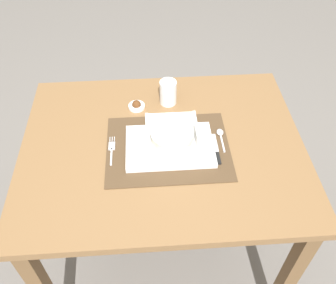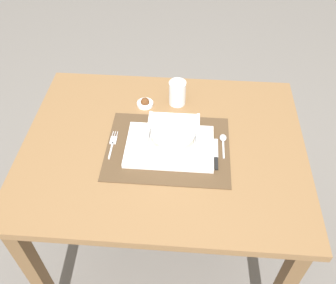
{
  "view_description": "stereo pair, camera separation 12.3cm",
  "coord_description": "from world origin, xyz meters",
  "px_view_note": "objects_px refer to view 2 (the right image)",
  "views": [
    {
      "loc": [
        -0.04,
        -0.86,
        1.66
      ],
      "look_at": [
        0.02,
        -0.02,
        0.77
      ],
      "focal_mm": 39.2,
      "sensor_mm": 36.0,
      "label": 1
    },
    {
      "loc": [
        0.08,
        -0.86,
        1.66
      ],
      "look_at": [
        0.02,
        -0.02,
        0.77
      ],
      "focal_mm": 39.2,
      "sensor_mm": 36.0,
      "label": 2
    }
  ],
  "objects_px": {
    "porridge_bowl": "(173,137)",
    "spoon": "(223,140)",
    "dining_table": "(164,163)",
    "fork": "(113,142)",
    "condiment_saucer": "(145,103)",
    "drinking_glass": "(177,94)",
    "butter_knife": "(216,156)"
  },
  "relations": [
    {
      "from": "porridge_bowl",
      "to": "condiment_saucer",
      "type": "bearing_deg",
      "value": 120.41
    },
    {
      "from": "dining_table",
      "to": "spoon",
      "type": "relative_size",
      "value": 9.0
    },
    {
      "from": "spoon",
      "to": "drinking_glass",
      "type": "distance_m",
      "value": 0.26
    },
    {
      "from": "dining_table",
      "to": "porridge_bowl",
      "type": "distance_m",
      "value": 0.15
    },
    {
      "from": "spoon",
      "to": "butter_knife",
      "type": "height_order",
      "value": "spoon"
    },
    {
      "from": "dining_table",
      "to": "fork",
      "type": "height_order",
      "value": "fork"
    },
    {
      "from": "fork",
      "to": "condiment_saucer",
      "type": "bearing_deg",
      "value": 68.94
    },
    {
      "from": "porridge_bowl",
      "to": "condiment_saucer",
      "type": "relative_size",
      "value": 2.83
    },
    {
      "from": "dining_table",
      "to": "condiment_saucer",
      "type": "bearing_deg",
      "value": 113.53
    },
    {
      "from": "butter_knife",
      "to": "dining_table",
      "type": "bearing_deg",
      "value": 163.7
    },
    {
      "from": "fork",
      "to": "condiment_saucer",
      "type": "relative_size",
      "value": 2.08
    },
    {
      "from": "butter_knife",
      "to": "condiment_saucer",
      "type": "distance_m",
      "value": 0.36
    },
    {
      "from": "butter_knife",
      "to": "drinking_glass",
      "type": "relative_size",
      "value": 1.43
    },
    {
      "from": "fork",
      "to": "spoon",
      "type": "relative_size",
      "value": 1.19
    },
    {
      "from": "porridge_bowl",
      "to": "spoon",
      "type": "height_order",
      "value": "porridge_bowl"
    },
    {
      "from": "butter_knife",
      "to": "condiment_saucer",
      "type": "height_order",
      "value": "condiment_saucer"
    },
    {
      "from": "dining_table",
      "to": "spoon",
      "type": "height_order",
      "value": "spoon"
    },
    {
      "from": "fork",
      "to": "butter_knife",
      "type": "relative_size",
      "value": 0.94
    },
    {
      "from": "dining_table",
      "to": "drinking_glass",
      "type": "relative_size",
      "value": 10.13
    },
    {
      "from": "porridge_bowl",
      "to": "butter_knife",
      "type": "relative_size",
      "value": 1.27
    },
    {
      "from": "dining_table",
      "to": "porridge_bowl",
      "type": "bearing_deg",
      "value": -6.77
    },
    {
      "from": "spoon",
      "to": "butter_knife",
      "type": "relative_size",
      "value": 0.79
    },
    {
      "from": "fork",
      "to": "butter_knife",
      "type": "xyz_separation_m",
      "value": [
        0.35,
        -0.04,
        0.0
      ]
    },
    {
      "from": "butter_knife",
      "to": "spoon",
      "type": "bearing_deg",
      "value": 69.07
    },
    {
      "from": "fork",
      "to": "drinking_glass",
      "type": "xyz_separation_m",
      "value": [
        0.21,
        0.23,
        0.04
      ]
    },
    {
      "from": "porridge_bowl",
      "to": "fork",
      "type": "distance_m",
      "value": 0.21
    },
    {
      "from": "porridge_bowl",
      "to": "spoon",
      "type": "relative_size",
      "value": 1.62
    },
    {
      "from": "butter_knife",
      "to": "drinking_glass",
      "type": "bearing_deg",
      "value": 116.45
    },
    {
      "from": "porridge_bowl",
      "to": "fork",
      "type": "height_order",
      "value": "porridge_bowl"
    },
    {
      "from": "fork",
      "to": "spoon",
      "type": "height_order",
      "value": "spoon"
    },
    {
      "from": "spoon",
      "to": "drinking_glass",
      "type": "xyz_separation_m",
      "value": [
        -0.17,
        0.2,
        0.03
      ]
    },
    {
      "from": "porridge_bowl",
      "to": "butter_knife",
      "type": "distance_m",
      "value": 0.16
    }
  ]
}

